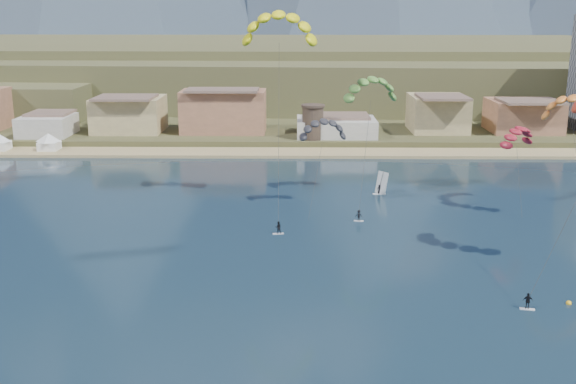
{
  "coord_description": "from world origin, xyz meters",
  "views": [
    {
      "loc": [
        1.18,
        -53.96,
        32.63
      ],
      "look_at": [
        0.0,
        32.0,
        10.0
      ],
      "focal_mm": 42.79,
      "sensor_mm": 36.0,
      "label": 1
    }
  ],
  "objects": [
    {
      "name": "windsurfer",
      "position": [
        16.52,
        68.65,
        1.33
      ],
      "size": [
        2.39,
        2.59,
        4.19
      ],
      "color": "silver",
      "rests_on": "ground"
    },
    {
      "name": "kitesurfer_yellow",
      "position": [
        -1.84,
        60.52,
        30.81
      ],
      "size": [
        13.29,
        19.12,
        35.01
      ],
      "color": "silver",
      "rests_on": "ground"
    },
    {
      "name": "watchtower",
      "position": [
        5.0,
        114.0,
        6.37
      ],
      "size": [
        5.82,
        5.82,
        8.6
      ],
      "color": "#47382D",
      "rests_on": "ground"
    },
    {
      "name": "town",
      "position": [
        -40.0,
        122.0,
        8.0
      ],
      "size": [
        400.0,
        24.0,
        12.0
      ],
      "color": "beige",
      "rests_on": "ground"
    },
    {
      "name": "buoy",
      "position": [
        32.57,
        19.62,
        0.11
      ],
      "size": [
        0.64,
        0.64,
        0.64
      ],
      "color": "yellow",
      "rests_on": "ground"
    },
    {
      "name": "land",
      "position": [
        0.0,
        560.0,
        0.0
      ],
      "size": [
        2200.0,
        900.0,
        4.0
      ],
      "color": "brown",
      "rests_on": "ground"
    },
    {
      "name": "kitesurfer_green",
      "position": [
        13.99,
        66.15,
        20.1
      ],
      "size": [
        10.89,
        18.55,
        24.48
      ],
      "color": "silver",
      "rests_on": "ground"
    },
    {
      "name": "distant_kite_dark",
      "position": [
        5.48,
        59.2,
        14.27
      ],
      "size": [
        8.78,
        6.37,
        17.19
      ],
      "color": "#262626",
      "rests_on": "ground"
    },
    {
      "name": "beach",
      "position": [
        0.0,
        106.0,
        0.25
      ],
      "size": [
        2200.0,
        12.0,
        0.9
      ],
      "color": "tan",
      "rests_on": "ground"
    },
    {
      "name": "distant_kite_orange",
      "position": [
        43.75,
        52.13,
        18.88
      ],
      "size": [
        10.18,
        8.61,
        21.86
      ],
      "color": "#262626",
      "rests_on": "ground"
    },
    {
      "name": "foothills",
      "position": [
        22.39,
        232.47,
        9.08
      ],
      "size": [
        940.0,
        210.0,
        18.0
      ],
      "color": "brown",
      "rests_on": "ground"
    },
    {
      "name": "distant_kite_red",
      "position": [
        38.44,
        61.09,
        12.78
      ],
      "size": [
        7.93,
        7.79,
        15.75
      ],
      "color": "#262626",
      "rests_on": "ground"
    }
  ]
}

